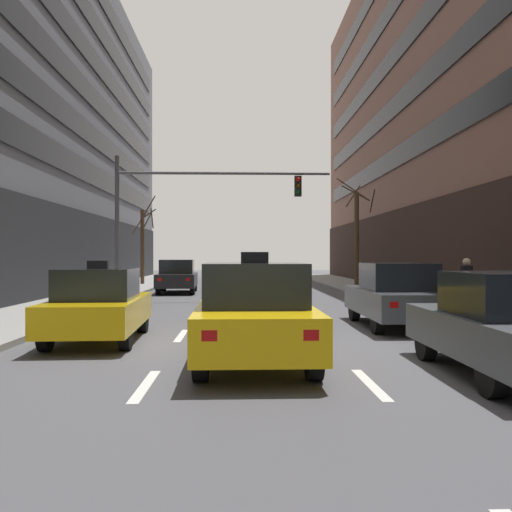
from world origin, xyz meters
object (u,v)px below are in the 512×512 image
at_px(pedestrian_0, 467,283).
at_px(car_parked_1, 506,325).
at_px(taxi_driving_2, 252,291).
at_px(traffic_signal_0, 186,202).
at_px(taxi_driving_3, 99,305).
at_px(car_driving_0, 177,277).
at_px(street_tree_0, 357,235).
at_px(street_tree_2, 143,242).
at_px(taxi_driving_1, 254,314).
at_px(car_parked_2, 396,295).

bearing_deg(pedestrian_0, car_parked_1, -108.01).
distance_m(taxi_driving_2, car_parked_1, 9.21).
bearing_deg(traffic_signal_0, taxi_driving_2, -67.13).
xyz_separation_m(taxi_driving_3, pedestrian_0, (9.39, 3.20, 0.31)).
bearing_deg(car_driving_0, taxi_driving_2, -72.56).
distance_m(taxi_driving_2, street_tree_0, 15.03).
height_order(taxi_driving_2, taxi_driving_3, taxi_driving_2).
xyz_separation_m(street_tree_2, pedestrian_0, (12.22, -18.97, -1.56)).
xyz_separation_m(car_driving_0, taxi_driving_1, (3.32, -18.24, 0.04)).
bearing_deg(traffic_signal_0, car_parked_2, -53.85).
relative_size(taxi_driving_1, street_tree_0, 0.79).
distance_m(car_parked_1, traffic_signal_0, 16.18).
xyz_separation_m(car_parked_1, street_tree_2, (-9.96, 25.95, 1.87)).
bearing_deg(pedestrian_0, street_tree_2, 122.78).
distance_m(car_parked_1, car_parked_2, 5.96).
bearing_deg(taxi_driving_2, street_tree_2, 109.68).
bearing_deg(taxi_driving_1, pedestrian_0, 43.44).
relative_size(taxi_driving_2, pedestrian_0, 2.66).
bearing_deg(traffic_signal_0, car_parked_1, -66.68).
relative_size(car_parked_2, street_tree_0, 0.75).
bearing_deg(street_tree_0, taxi_driving_2, -114.08).
distance_m(taxi_driving_1, street_tree_2, 25.56).
distance_m(car_driving_0, street_tree_2, 7.32).
bearing_deg(taxi_driving_3, traffic_signal_0, 85.47).
relative_size(taxi_driving_3, car_parked_2, 0.96).
bearing_deg(taxi_driving_2, car_parked_1, -66.35).
distance_m(car_driving_0, car_parked_1, 20.71).
distance_m(car_driving_0, taxi_driving_3, 15.66).
relative_size(street_tree_2, pedestrian_0, 3.28).
relative_size(car_parked_1, street_tree_2, 0.79).
xyz_separation_m(taxi_driving_2, traffic_signal_0, (-2.58, 6.11, 3.27)).
distance_m(street_tree_0, street_tree_2, 12.94).
distance_m(traffic_signal_0, pedestrian_0, 11.80).
distance_m(car_driving_0, car_parked_2, 15.25).
bearing_deg(car_driving_0, car_parked_1, -69.80).
bearing_deg(car_parked_2, taxi_driving_1, -128.78).
relative_size(taxi_driving_1, street_tree_2, 0.86).
bearing_deg(taxi_driving_2, street_tree_0, 65.92).
bearing_deg(car_parked_1, taxi_driving_3, 152.09).
height_order(traffic_signal_0, pedestrian_0, traffic_signal_0).
bearing_deg(car_parked_2, street_tree_2, 116.48).
distance_m(traffic_signal_0, street_tree_2, 12.06).
bearing_deg(car_driving_0, pedestrian_0, -52.93).
relative_size(traffic_signal_0, street_tree_2, 1.63).
xyz_separation_m(taxi_driving_2, car_parked_1, (3.70, -8.44, -0.01)).
distance_m(taxi_driving_2, traffic_signal_0, 7.40).
relative_size(taxi_driving_3, pedestrian_0, 2.59).
distance_m(traffic_signal_0, street_tree_0, 11.47).
distance_m(car_parked_1, street_tree_0, 22.25).
bearing_deg(taxi_driving_2, taxi_driving_3, -126.34).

